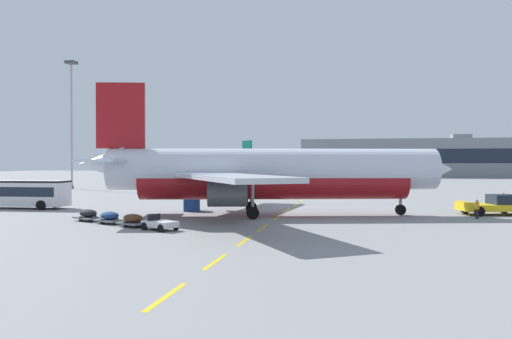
% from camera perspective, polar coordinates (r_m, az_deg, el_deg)
% --- Properties ---
extents(ground, '(400.00, 400.00, 0.00)m').
position_cam_1_polar(ground, '(64.26, 25.01, -3.65)').
color(ground, gray).
extents(apron_paint_markings, '(8.00, 97.67, 0.01)m').
position_cam_1_polar(apron_paint_markings, '(61.15, 4.90, -3.79)').
color(apron_paint_markings, yellow).
rests_on(apron_paint_markings, ground).
extents(airliner_foreground, '(34.52, 33.70, 12.20)m').
position_cam_1_polar(airliner_foreground, '(45.98, 1.29, -0.40)').
color(airliner_foreground, silver).
rests_on(airliner_foreground, ground).
extents(pushback_tug, '(6.50, 4.26, 2.08)m').
position_cam_1_polar(pushback_tug, '(51.98, 25.64, -3.70)').
color(pushback_tug, yellow).
rests_on(pushback_tug, ground).
extents(airliner_mid_left, '(24.25, 23.34, 9.93)m').
position_cam_1_polar(airliner_mid_left, '(124.04, -3.88, 0.05)').
color(airliner_mid_left, silver).
rests_on(airliner_mid_left, ground).
extents(apron_shuttle_bus, '(12.15, 3.48, 3.00)m').
position_cam_1_polar(apron_shuttle_bus, '(59.37, -26.07, -2.33)').
color(apron_shuttle_bus, silver).
rests_on(apron_shuttle_bus, ground).
extents(baggage_train, '(10.99, 6.59, 1.14)m').
position_cam_1_polar(baggage_train, '(40.57, -15.17, -5.43)').
color(baggage_train, silver).
rests_on(baggage_train, ground).
extents(ground_crew_worker, '(0.31, 0.67, 1.67)m').
position_cam_1_polar(ground_crew_worker, '(47.75, 24.00, -4.03)').
color(ground_crew_worker, '#232328').
rests_on(ground_crew_worker, ground).
extents(uld_cargo_container, '(1.97, 1.94, 1.60)m').
position_cam_1_polar(uld_cargo_container, '(50.92, -7.35, -3.83)').
color(uld_cargo_container, '#194C9E').
rests_on(uld_cargo_container, ground).
extents(apron_light_mast_near, '(1.80, 1.80, 23.58)m').
position_cam_1_polar(apron_light_mast_near, '(98.62, -20.37, 6.51)').
color(apron_light_mast_near, slate).
rests_on(apron_light_mast_near, ground).
extents(terminal_satellite, '(80.07, 19.95, 14.12)m').
position_cam_1_polar(terminal_satellite, '(176.14, 18.59, 1.24)').
color(terminal_satellite, gray).
rests_on(terminal_satellite, ground).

